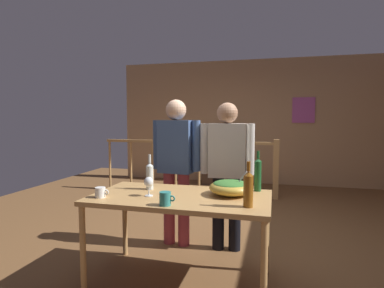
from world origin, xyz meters
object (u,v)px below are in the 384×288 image
object	(u,v)px
framed_picture	(304,110)
serving_table	(181,203)
mug_white	(101,192)
wine_glass	(149,183)
wine_bottle_green	(258,174)
person_standing_right	(227,164)
stair_railing	(211,160)
wine_bottle_amber	(248,188)
flat_screen_tv	(224,148)
wine_bottle_clear	(150,175)
person_standing_left	(176,160)
salad_bowl	(230,187)
mug_teal	(165,199)
tv_console	(224,172)

from	to	relation	value
framed_picture	serving_table	distance (m)	4.77
mug_white	wine_glass	bearing A→B (deg)	21.83
wine_bottle_green	person_standing_right	xyz separation A→B (m)	(-0.35, 0.44, 0.02)
stair_railing	wine_bottle_amber	bearing A→B (deg)	-74.22
person_standing_right	flat_screen_tv	bearing A→B (deg)	-85.94
flat_screen_tv	wine_bottle_amber	distance (m)	4.45
flat_screen_tv	wine_glass	xyz separation A→B (m)	(0.02, -4.24, 0.10)
flat_screen_tv	framed_picture	bearing A→B (deg)	11.12
flat_screen_tv	wine_glass	distance (m)	4.25
wine_bottle_amber	serving_table	bearing A→B (deg)	160.41
wine_glass	wine_bottle_clear	world-z (taller)	wine_bottle_clear
serving_table	wine_glass	size ratio (longest dim) A/B	9.22
flat_screen_tv	person_standing_left	distance (m)	3.37
wine_bottle_amber	person_standing_right	distance (m)	1.05
flat_screen_tv	wine_glass	bearing A→B (deg)	-89.78
framed_picture	serving_table	xyz separation A→B (m)	(-1.36, -4.47, -0.91)
salad_bowl	wine_glass	size ratio (longest dim) A/B	2.22
framed_picture	mug_teal	distance (m)	5.06
wine_bottle_clear	mug_white	distance (m)	0.49
wine_glass	wine_bottle_amber	xyz separation A→B (m)	(0.85, -0.12, 0.03)
mug_white	serving_table	bearing A→B (deg)	20.89
framed_picture	mug_teal	world-z (taller)	framed_picture
serving_table	person_standing_right	xyz separation A→B (m)	(0.29, 0.79, 0.24)
flat_screen_tv	mug_teal	distance (m)	4.49
serving_table	wine_bottle_amber	size ratio (longest dim) A/B	4.42
flat_screen_tv	mug_teal	world-z (taller)	flat_screen_tv
framed_picture	mug_white	distance (m)	5.18
serving_table	wine_glass	bearing A→B (deg)	-160.49
wine_bottle_clear	person_standing_left	distance (m)	0.64
tv_console	wine_bottle_clear	bearing A→B (deg)	-91.05
stair_railing	person_standing_left	bearing A→B (deg)	-88.26
framed_picture	stair_railing	size ratio (longest dim) A/B	0.16
flat_screen_tv	wine_bottle_amber	world-z (taller)	wine_bottle_amber
flat_screen_tv	wine_bottle_amber	size ratio (longest dim) A/B	1.70
framed_picture	wine_bottle_amber	bearing A→B (deg)	-99.27
stair_railing	wine_bottle_amber	world-z (taller)	wine_bottle_amber
mug_white	wine_bottle_amber	bearing A→B (deg)	1.35
salad_bowl	person_standing_left	xyz separation A→B (m)	(-0.71, 0.66, 0.13)
framed_picture	wine_bottle_green	xyz separation A→B (m)	(-0.72, -4.13, -0.68)
wine_glass	framed_picture	bearing A→B (deg)	70.47
wine_bottle_green	wine_glass	bearing A→B (deg)	-154.21
tv_console	person_standing_right	bearing A→B (deg)	-80.62
salad_bowl	wine_bottle_clear	bearing A→B (deg)	177.97
wine_bottle_clear	wine_bottle_amber	xyz separation A→B (m)	(0.94, -0.36, 0.01)
wine_bottle_clear	salad_bowl	bearing A→B (deg)	-2.03
wine_bottle_green	mug_white	bearing A→B (deg)	-155.35
wine_glass	mug_white	distance (m)	0.41
framed_picture	serving_table	size ratio (longest dim) A/B	0.35
salad_bowl	wine_bottle_amber	distance (m)	0.39
mug_teal	stair_railing	bearing A→B (deg)	95.54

